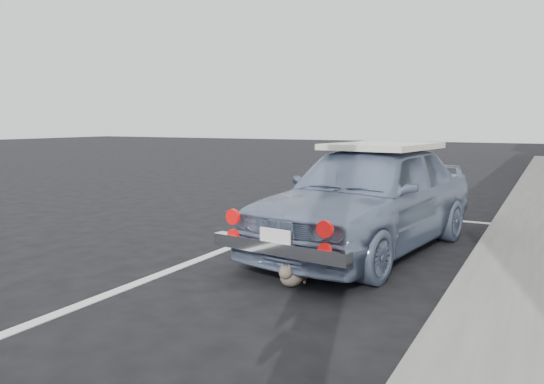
{
  "coord_description": "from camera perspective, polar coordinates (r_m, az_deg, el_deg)",
  "views": [
    {
      "loc": [
        2.51,
        -1.93,
        1.52
      ],
      "look_at": [
        -0.22,
        3.18,
        0.75
      ],
      "focal_mm": 35.0,
      "sensor_mm": 36.0,
      "label": 1
    }
  ],
  "objects": [
    {
      "name": "cat",
      "position": [
        4.97,
        2.16,
        -8.85
      ],
      "size": [
        0.21,
        0.48,
        0.25
      ],
      "rotation": [
        0.0,
        0.0,
        -0.01
      ],
      "color": "#6B5C52",
      "rests_on": "ground"
    },
    {
      "name": "retro_coupe",
      "position": [
        6.37,
        10.3,
        -0.35
      ],
      "size": [
        2.03,
        3.98,
        1.3
      ],
      "rotation": [
        0.0,
        0.0,
        -0.13
      ],
      "color": "#7485A7",
      "rests_on": "ground"
    },
    {
      "name": "pline_side",
      "position": [
        6.18,
        -6.42,
        -6.67
      ],
      "size": [
        0.12,
        7.0,
        0.01
      ],
      "primitive_type": "cube",
      "color": "silver",
      "rests_on": "ground"
    },
    {
      "name": "pline_front",
      "position": [
        8.8,
        14.47,
        -2.6
      ],
      "size": [
        3.0,
        0.12,
        0.01
      ],
      "primitive_type": "cube",
      "color": "silver",
      "rests_on": "ground"
    }
  ]
}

